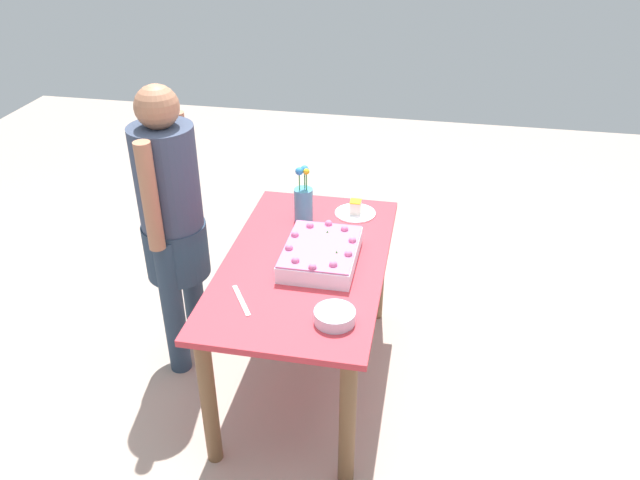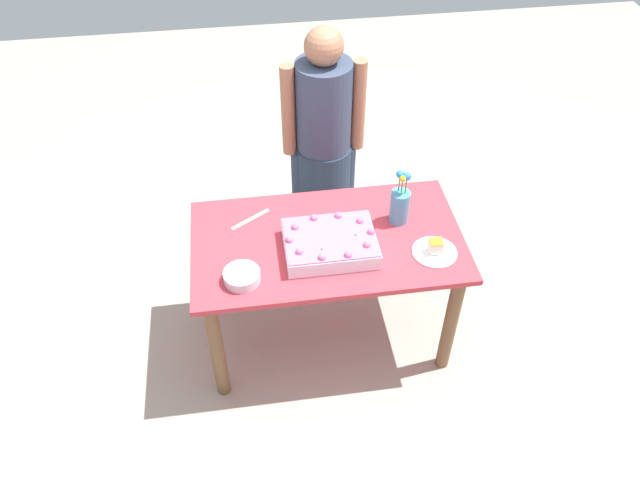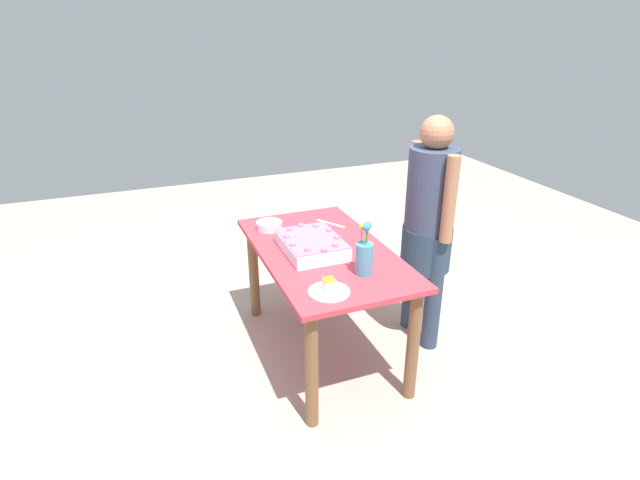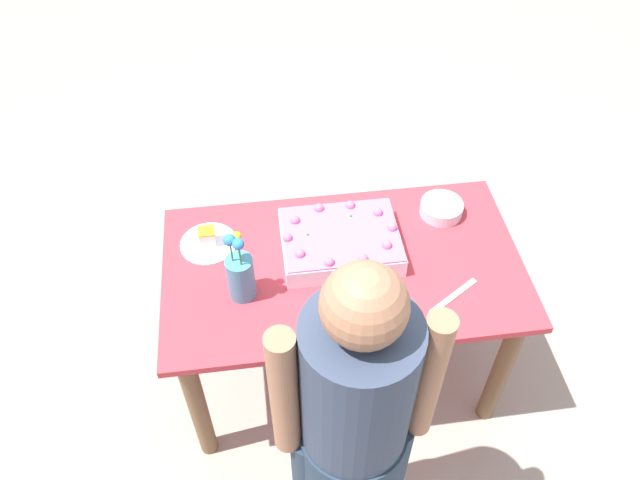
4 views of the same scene
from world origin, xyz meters
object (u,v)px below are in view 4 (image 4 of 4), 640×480
Objects in this scene: cake_knife at (453,296)px; fruit_bowl at (441,208)px; person_standing at (354,420)px; sheet_cake at (340,241)px; flower_vase at (240,274)px; serving_plate_with_slice at (208,241)px.

fruit_bowl reaches higher than cake_knife.
person_standing reaches higher than fruit_bowl.
flower_vase is (0.37, 0.16, 0.06)m from sheet_cake.
cake_knife is 0.66m from person_standing.
serving_plate_with_slice is (0.49, -0.09, -0.03)m from sheet_cake.
cake_knife is at bearing 81.26° from fruit_bowl.
sheet_cake is at bearing -156.37° from flower_vase.
sheet_cake is at bearing -68.96° from cake_knife.
flower_vase is (-0.12, 0.25, 0.09)m from serving_plate_with_slice.
person_standing reaches higher than serving_plate_with_slice.
serving_plate_with_slice is at bearing 26.06° from person_standing.
flower_vase reaches higher than cake_knife.
fruit_bowl is (-0.80, -0.30, -0.08)m from flower_vase.
sheet_cake is 0.50m from serving_plate_with_slice.
cake_knife is 0.15× the size of person_standing.
sheet_cake is 1.90× the size of cake_knife.
person_standing is at bearing 116.06° from serving_plate_with_slice.
person_standing reaches higher than flower_vase.
person_standing is at bearing 60.36° from fruit_bowl.
cake_knife is (-0.36, 0.27, -0.04)m from sheet_cake.
serving_plate_with_slice is at bearing -10.49° from sheet_cake.
flower_vase is at bearing 26.48° from person_standing.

